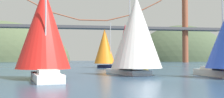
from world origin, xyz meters
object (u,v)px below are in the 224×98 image
Objects in this scene: sailboat_red_spinnaker at (44,30)px; channel_buoy at (146,67)px; sailboat_orange_sail at (105,47)px; sailboat_crimson_sail at (126,45)px; sailboat_white_mainsail at (136,34)px.

channel_buoy is at bearing 51.62° from sailboat_red_spinnaker.
sailboat_orange_sail is 7.69m from sailboat_crimson_sail.
sailboat_orange_sail is 23.78m from sailboat_white_mainsail.
sailboat_white_mainsail is (0.79, -23.76, 0.62)m from sailboat_orange_sail.
sailboat_white_mainsail is at bearing -88.09° from sailboat_orange_sail.
sailboat_red_spinnaker is at bearing -128.38° from channel_buoy.
sailboat_orange_sail is 0.87× the size of sailboat_white_mainsail.
sailboat_red_spinnaker is 3.53× the size of channel_buoy.
sailboat_orange_sail reaches higher than channel_buoy.
sailboat_crimson_sail is (14.85, 33.23, 0.37)m from sailboat_red_spinnaker.
sailboat_white_mainsail is 17.19m from channel_buoy.
sailboat_crimson_sail is 14.26m from channel_buoy.
sailboat_orange_sail is 0.81× the size of sailboat_crimson_sail.
sailboat_red_spinnaker is 25.63m from channel_buoy.
sailboat_orange_sail is 29.46m from sailboat_red_spinnaker.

